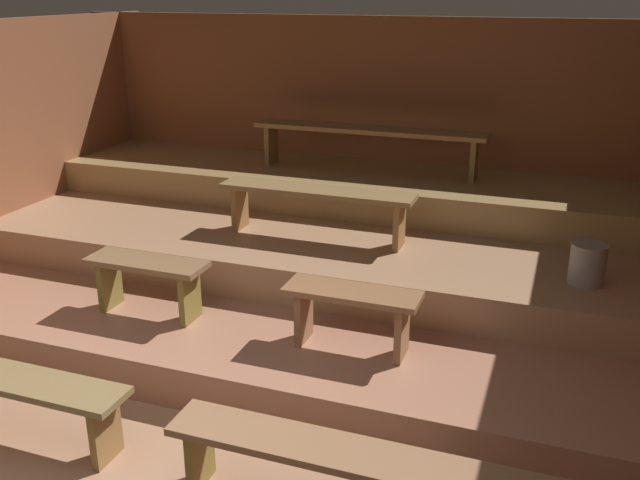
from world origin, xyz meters
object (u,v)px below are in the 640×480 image
object	(u,v)px
bench_lower_right	(352,306)
pail_middle	(588,264)
bench_lower_left	(147,275)
bench_floor_right	(375,470)
bench_upper_center	(368,135)
bench_middle_center	(316,199)

from	to	relation	value
bench_lower_right	pail_middle	distance (m)	1.82
bench_lower_right	pail_middle	world-z (taller)	pail_middle
bench_lower_right	bench_lower_left	bearing A→B (deg)	180.00
pail_middle	bench_floor_right	bearing A→B (deg)	-113.17
pail_middle	bench_lower_right	bearing A→B (deg)	-146.53
bench_upper_center	bench_lower_left	bearing A→B (deg)	-112.19
bench_upper_center	bench_floor_right	bearing A→B (deg)	-72.97
pail_middle	bench_lower_left	bearing A→B (deg)	-162.41
bench_lower_left	pail_middle	xyz separation A→B (m)	(3.15, 1.00, 0.14)
bench_lower_left	bench_upper_center	bearing A→B (deg)	67.81
bench_lower_right	bench_upper_center	world-z (taller)	bench_upper_center
bench_floor_right	bench_upper_center	distance (m)	4.06
bench_floor_right	bench_lower_left	distance (m)	2.54
bench_middle_center	bench_upper_center	world-z (taller)	bench_upper_center
bench_middle_center	pail_middle	world-z (taller)	bench_middle_center
bench_middle_center	bench_floor_right	bearing A→B (deg)	-63.74
bench_lower_right	bench_upper_center	bearing A→B (deg)	104.07
bench_lower_left	bench_middle_center	xyz separation A→B (m)	(0.91, 1.26, 0.35)
bench_lower_left	bench_upper_center	xyz separation A→B (m)	(1.02, 2.49, 0.67)
bench_lower_right	bench_upper_center	xyz separation A→B (m)	(-0.62, 2.49, 0.67)
bench_floor_right	bench_middle_center	bearing A→B (deg)	116.26
bench_floor_right	bench_middle_center	distance (m)	2.91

